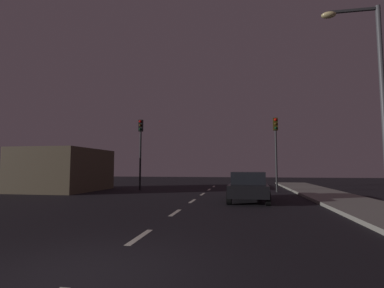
{
  "coord_description": "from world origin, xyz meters",
  "views": [
    {
      "loc": [
        2.5,
        -4.2,
        1.71
      ],
      "look_at": [
        -0.82,
        14.72,
        3.31
      ],
      "focal_mm": 26.44,
      "sensor_mm": 36.0,
      "label": 1
    }
  ],
  "objects_px": {
    "traffic_signal_right": "(276,140)",
    "car_stopped_ahead": "(248,186)",
    "street_lamp_right": "(373,87)",
    "traffic_signal_left": "(141,141)"
  },
  "relations": [
    {
      "from": "traffic_signal_right",
      "to": "car_stopped_ahead",
      "type": "xyz_separation_m",
      "value": [
        -2.09,
        -5.73,
        -2.9
      ]
    },
    {
      "from": "car_stopped_ahead",
      "to": "street_lamp_right",
      "type": "relative_size",
      "value": 0.57
    },
    {
      "from": "traffic_signal_left",
      "to": "car_stopped_ahead",
      "type": "bearing_deg",
      "value": -35.75
    },
    {
      "from": "traffic_signal_left",
      "to": "traffic_signal_right",
      "type": "relative_size",
      "value": 1.03
    },
    {
      "from": "traffic_signal_right",
      "to": "street_lamp_right",
      "type": "distance_m",
      "value": 9.48
    },
    {
      "from": "street_lamp_right",
      "to": "traffic_signal_right",
      "type": "bearing_deg",
      "value": 105.82
    },
    {
      "from": "street_lamp_right",
      "to": "car_stopped_ahead",
      "type": "bearing_deg",
      "value": 144.5
    },
    {
      "from": "car_stopped_ahead",
      "to": "traffic_signal_right",
      "type": "bearing_deg",
      "value": 69.96
    },
    {
      "from": "traffic_signal_left",
      "to": "street_lamp_right",
      "type": "bearing_deg",
      "value": -35.66
    },
    {
      "from": "traffic_signal_left",
      "to": "street_lamp_right",
      "type": "height_order",
      "value": "street_lamp_right"
    }
  ]
}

